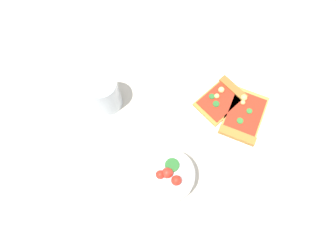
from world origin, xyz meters
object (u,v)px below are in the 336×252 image
Objects in this scene: pizza_slice_near at (243,118)px; pizza_slice_far at (222,98)px; plate at (228,111)px; salad_bowl at (169,177)px; soda_glass at (105,94)px.

pizza_slice_near is 1.16× the size of pizza_slice_far.
plate is 2.35× the size of salad_bowl.
pizza_slice_far is at bearing -46.15° from salad_bowl.
pizza_slice_far reaches higher than plate.
pizza_slice_near and pizza_slice_far have the same top height.
soda_glass is (0.12, 0.32, 0.03)m from pizza_slice_near.
pizza_slice_near is 0.24m from salad_bowl.
plate is at bearing 42.55° from pizza_slice_near.
soda_glass is at bearing 25.63° from salad_bowl.
salad_bowl is 1.11× the size of soda_glass.
salad_bowl reaches higher than pizza_slice_far.
soda_glass is (0.06, 0.29, 0.03)m from pizza_slice_far.
pizza_slice_far is (0.06, 0.03, 0.00)m from pizza_slice_near.
soda_glass reaches higher than plate.
pizza_slice_far is 0.29m from soda_glass.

